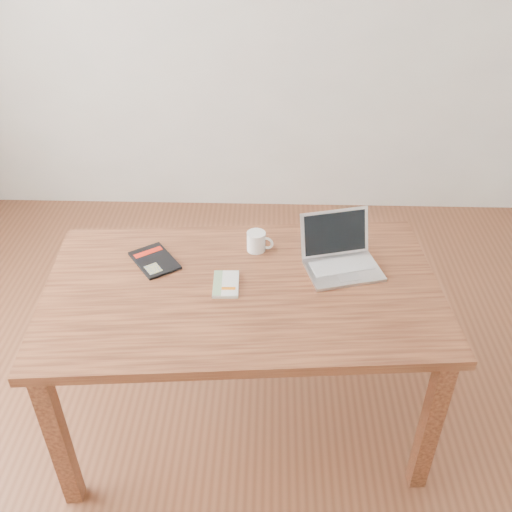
{
  "coord_description": "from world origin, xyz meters",
  "views": [
    {
      "loc": [
        0.15,
        -1.59,
        2.1
      ],
      "look_at": [
        0.1,
        0.16,
        0.85
      ],
      "focal_mm": 40.0,
      "sensor_mm": 36.0,
      "label": 1
    }
  ],
  "objects_px": {
    "desk": "(243,304)",
    "laptop": "(340,256)",
    "black_guidebook": "(154,260)",
    "white_guidebook": "(226,284)",
    "coffee_mug": "(257,241)"
  },
  "relations": [
    {
      "from": "black_guidebook",
      "to": "coffee_mug",
      "type": "bearing_deg",
      "value": -21.96
    },
    {
      "from": "desk",
      "to": "black_guidebook",
      "type": "height_order",
      "value": "black_guidebook"
    },
    {
      "from": "white_guidebook",
      "to": "black_guidebook",
      "type": "xyz_separation_m",
      "value": [
        -0.3,
        0.15,
        -0.0
      ]
    },
    {
      "from": "desk",
      "to": "laptop",
      "type": "relative_size",
      "value": 4.63
    },
    {
      "from": "laptop",
      "to": "coffee_mug",
      "type": "height_order",
      "value": "laptop"
    },
    {
      "from": "white_guidebook",
      "to": "laptop",
      "type": "relative_size",
      "value": 0.48
    },
    {
      "from": "white_guidebook",
      "to": "desk",
      "type": "bearing_deg",
      "value": -5.12
    },
    {
      "from": "laptop",
      "to": "black_guidebook",
      "type": "bearing_deg",
      "value": 165.36
    },
    {
      "from": "laptop",
      "to": "coffee_mug",
      "type": "relative_size",
      "value": 3.04
    },
    {
      "from": "coffee_mug",
      "to": "white_guidebook",
      "type": "bearing_deg",
      "value": -99.51
    },
    {
      "from": "desk",
      "to": "coffee_mug",
      "type": "xyz_separation_m",
      "value": [
        0.05,
        0.24,
        0.13
      ]
    },
    {
      "from": "laptop",
      "to": "white_guidebook",
      "type": "bearing_deg",
      "value": -176.41
    },
    {
      "from": "desk",
      "to": "laptop",
      "type": "height_order",
      "value": "laptop"
    },
    {
      "from": "white_guidebook",
      "to": "laptop",
      "type": "distance_m",
      "value": 0.47
    },
    {
      "from": "desk",
      "to": "white_guidebook",
      "type": "relative_size",
      "value": 9.69
    }
  ]
}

